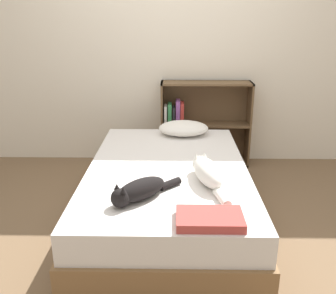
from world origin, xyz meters
name	(u,v)px	position (x,y,z in m)	size (l,w,h in m)	color
ground_plane	(168,222)	(0.00, 0.00, 0.00)	(8.00, 8.00, 0.00)	brown
wall_back	(170,46)	(0.00, 1.44, 1.25)	(8.00, 0.06, 2.50)	silver
bed	(168,195)	(0.00, 0.00, 0.24)	(1.22, 1.96, 0.48)	brown
pillow	(184,128)	(0.14, 0.78, 0.55)	(0.47, 0.35, 0.13)	white
cat_light	(207,172)	(0.27, -0.28, 0.56)	(0.25, 0.60, 0.15)	white
cat_dark	(139,191)	(-0.17, -0.55, 0.55)	(0.43, 0.42, 0.14)	black
bookshelf	(201,122)	(0.34, 1.30, 0.47)	(0.95, 0.26, 0.90)	brown
blanket_fold	(210,219)	(0.25, -0.81, 0.51)	(0.37, 0.23, 0.05)	#B2423D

